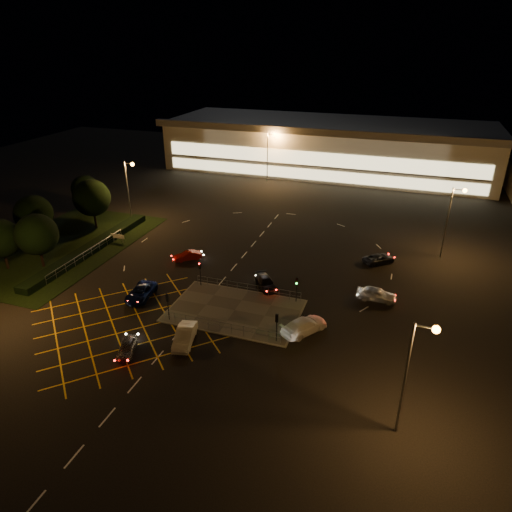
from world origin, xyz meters
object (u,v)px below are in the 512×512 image
(signal_se, at_px, (277,322))
(car_east_grey, at_px, (379,259))
(car_far_dkgrey, at_px, (266,283))
(car_near_silver, at_px, (127,347))
(signal_sw, at_px, (168,301))
(signal_nw, at_px, (200,269))
(car_right_silver, at_px, (376,294))
(car_circ_red, at_px, (188,256))
(car_left_blue, at_px, (141,292))
(car_approach_white, at_px, (304,325))
(car_queue_white, at_px, (185,336))
(signal_ne, at_px, (297,284))

(signal_se, distance_m, car_east_grey, 22.97)
(signal_se, distance_m, car_far_dkgrey, 11.24)
(signal_se, bearing_deg, car_near_silver, 25.45)
(signal_sw, xyz_separation_m, signal_se, (12.00, 0.00, 0.00))
(signal_sw, relative_size, signal_nw, 1.00)
(signal_sw, relative_size, car_east_grey, 0.69)
(car_far_dkgrey, bearing_deg, car_near_silver, -153.70)
(car_far_dkgrey, height_order, car_right_silver, car_right_silver)
(signal_nw, height_order, car_circ_red, signal_nw)
(car_left_blue, height_order, car_circ_red, car_left_blue)
(car_circ_red, distance_m, car_approach_white, 22.18)
(car_queue_white, bearing_deg, car_left_blue, 131.18)
(signal_sw, distance_m, car_far_dkgrey, 12.88)
(car_right_silver, distance_m, car_approach_white, 10.97)
(car_left_blue, bearing_deg, car_right_silver, 10.93)
(signal_sw, xyz_separation_m, car_near_silver, (-1.15, -6.26, -1.75))
(car_near_silver, height_order, car_circ_red, car_near_silver)
(signal_se, height_order, car_near_silver, signal_se)
(car_far_dkgrey, height_order, car_approach_white, car_approach_white)
(signal_sw, bearing_deg, car_queue_white, 138.60)
(car_near_silver, bearing_deg, car_far_dkgrey, 42.56)
(signal_nw, xyz_separation_m, car_near_silver, (-1.15, -14.24, -1.75))
(signal_nw, height_order, car_right_silver, signal_nw)
(car_near_silver, height_order, car_east_grey, car_east_grey)
(car_queue_white, distance_m, car_right_silver, 22.52)
(car_left_blue, bearing_deg, car_queue_white, -41.81)
(signal_nw, relative_size, car_far_dkgrey, 0.72)
(car_far_dkgrey, distance_m, car_approach_white, 10.06)
(car_left_blue, bearing_deg, car_far_dkgrey, 21.50)
(signal_se, height_order, car_queue_white, signal_se)
(car_far_dkgrey, xyz_separation_m, car_right_silver, (12.99, 1.27, 0.14))
(signal_sw, distance_m, car_queue_white, 4.82)
(car_far_dkgrey, bearing_deg, signal_se, -102.53)
(car_circ_red, xyz_separation_m, car_approach_white, (19.00, -11.44, 0.17))
(car_east_grey, relative_size, car_approach_white, 0.85)
(signal_sw, height_order, signal_nw, same)
(car_queue_white, bearing_deg, signal_nw, 93.54)
(car_east_grey, bearing_deg, car_queue_white, 102.99)
(signal_se, xyz_separation_m, signal_nw, (-12.00, 7.99, 0.00))
(car_near_silver, height_order, car_far_dkgrey, car_far_dkgrey)
(car_approach_white, bearing_deg, car_near_silver, 63.74)
(car_queue_white, distance_m, car_east_grey, 29.58)
(car_circ_red, bearing_deg, car_approach_white, 18.53)
(car_queue_white, relative_size, car_far_dkgrey, 1.07)
(car_far_dkgrey, xyz_separation_m, car_circ_red, (-12.44, 3.81, -0.03))
(signal_ne, height_order, car_queue_white, signal_ne)
(signal_nw, relative_size, car_circ_red, 0.85)
(car_near_silver, bearing_deg, car_circ_red, 80.85)
(signal_nw, bearing_deg, car_left_blue, -138.60)
(signal_sw, relative_size, car_left_blue, 0.62)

